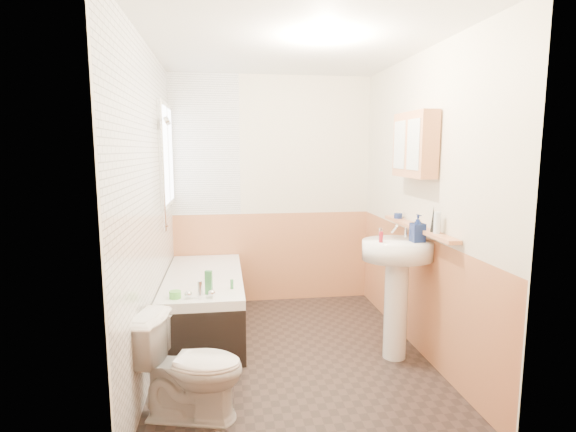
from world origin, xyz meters
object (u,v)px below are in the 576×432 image
at_px(toilet, 191,367).
at_px(sink, 397,275).
at_px(pine_shelf, 417,228).
at_px(bathtub, 205,302).
at_px(medicine_cabinet, 414,145).

xyz_separation_m(toilet, sink, (1.60, 0.62, 0.37)).
bearing_deg(pine_shelf, sink, -155.18).
height_order(bathtub, toilet, bathtub).
relative_size(bathtub, toilet, 2.31).
bearing_deg(medicine_cabinet, pine_shelf, -65.96).
bearing_deg(toilet, bathtub, 13.57).
height_order(sink, pine_shelf, sink).
distance_m(bathtub, toilet, 1.39).
bearing_deg(toilet, medicine_cabinet, -51.64).
xyz_separation_m(toilet, pine_shelf, (1.80, 0.71, 0.73)).
bearing_deg(sink, toilet, -153.53).
relative_size(pine_shelf, medicine_cabinet, 2.12).
xyz_separation_m(pine_shelf, medicine_cabinet, (-0.03, 0.06, 0.67)).
bearing_deg(sink, pine_shelf, 30.17).
bearing_deg(pine_shelf, toilet, -158.46).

